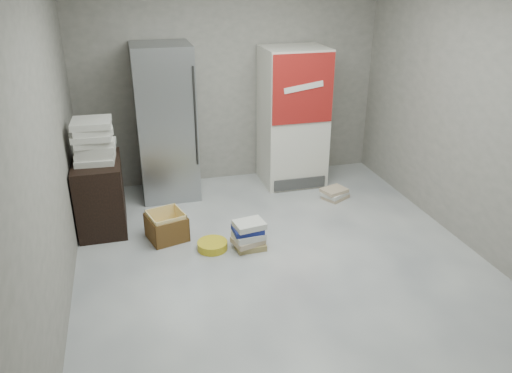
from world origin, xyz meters
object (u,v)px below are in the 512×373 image
Objects in this scene: coke_cooler at (293,117)px; phonebook_stack_main at (249,235)px; wood_shelf at (100,195)px; steel_fridge at (166,123)px; cardboard_box at (167,228)px.

phonebook_stack_main is (-1.01, -1.61, -0.75)m from coke_cooler.
wood_shelf is (-2.48, -0.72, -0.50)m from coke_cooler.
phonebook_stack_main is at bearing -68.26° from steel_fridge.
wood_shelf is (-0.83, -0.73, -0.55)m from steel_fridge.
coke_cooler is at bearing -0.18° from steel_fridge.
cardboard_box is (0.67, -0.45, -0.27)m from wood_shelf.
coke_cooler is 2.30m from cardboard_box.
steel_fridge is 2.37× the size of wood_shelf.
steel_fridge is 5.25× the size of phonebook_stack_main.
steel_fridge is 4.06× the size of cardboard_box.
steel_fridge is 1.91m from phonebook_stack_main.
steel_fridge is at bearing 179.82° from coke_cooler.
phonebook_stack_main is 0.77× the size of cardboard_box.
steel_fridge is at bearing 41.31° from wood_shelf.
coke_cooler is 2.63m from wood_shelf.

